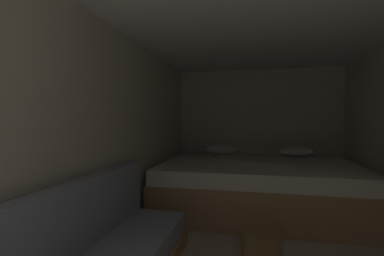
# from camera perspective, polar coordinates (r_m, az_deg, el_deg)

# --- Properties ---
(wall_back) EXTENTS (2.80, 0.05, 2.08)m
(wall_back) POSITION_cam_1_polar(r_m,az_deg,el_deg) (4.91, 13.26, -0.46)
(wall_back) COLOR beige
(wall_back) RESTS_ON ground
(wall_left) EXTENTS (0.05, 5.22, 2.08)m
(wall_left) POSITION_cam_1_polar(r_m,az_deg,el_deg) (2.62, -17.33, -2.37)
(wall_left) COLOR beige
(wall_left) RESTS_ON ground
(ceiling_slab) EXTENTS (2.80, 5.22, 0.05)m
(ceiling_slab) POSITION_cam_1_polar(r_m,az_deg,el_deg) (2.44, 14.52, 22.87)
(ceiling_slab) COLOR white
(ceiling_slab) RESTS_ON wall_left
(bed) EXTENTS (2.58, 1.88, 0.80)m
(bed) POSITION_cam_1_polar(r_m,az_deg,el_deg) (4.01, 13.42, -11.27)
(bed) COLOR tan
(bed) RESTS_ON ground
(wicker_basket) EXTENTS (0.35, 0.35, 0.24)m
(wicker_basket) POSITION_cam_1_polar(r_m,az_deg,el_deg) (2.74, 13.89, -22.16)
(wicker_basket) COLOR olive
(wicker_basket) RESTS_ON ground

